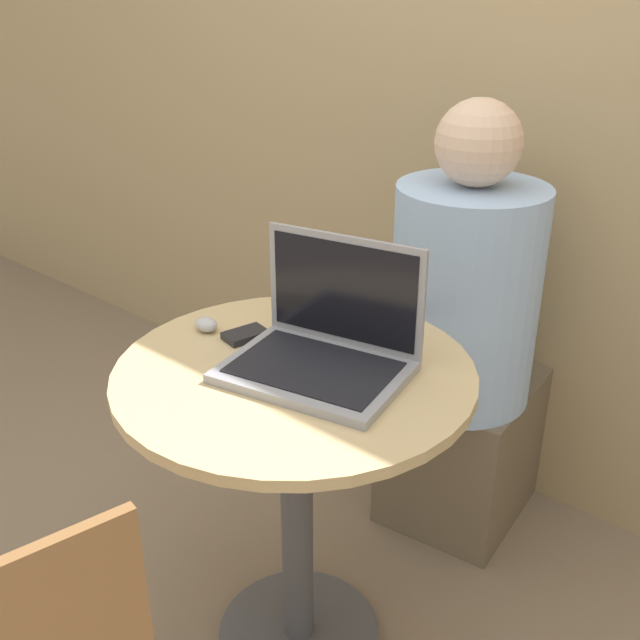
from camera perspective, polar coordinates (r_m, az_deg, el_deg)
ground_plane at (r=2.03m, az=-1.62°, el=-22.82°), size 12.00×12.00×0.00m
back_wall at (r=2.15m, az=15.73°, el=18.84°), size 7.00×0.05×2.60m
round_table at (r=1.65m, az=-1.86°, el=-9.47°), size 0.75×0.75×0.76m
laptop at (r=1.52m, az=0.29°, el=-1.91°), size 0.40×0.33×0.26m
cell_phone at (r=1.67m, az=-5.70°, el=-1.13°), size 0.08×0.11×0.02m
computer_mouse at (r=1.71m, az=-8.70°, el=-0.36°), size 0.06×0.04×0.03m
person_seated at (r=2.14m, az=11.18°, el=-3.13°), size 0.42×0.61×1.24m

